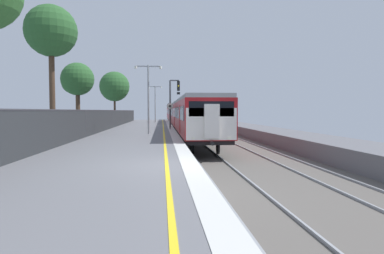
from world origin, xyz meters
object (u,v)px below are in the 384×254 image
signal_gantry (173,98)px  speed_limit_sign (170,112)px  platform_lamp_mid (148,93)px  platform_lamp_far (155,101)px  commuter_train_at_platform (180,114)px  background_tree_left (51,33)px  background_tree_right (76,80)px  background_tree_back (115,87)px

signal_gantry → speed_limit_sign: size_ratio=1.99×
platform_lamp_mid → platform_lamp_far: size_ratio=0.95×
commuter_train_at_platform → speed_limit_sign: size_ratio=26.13×
signal_gantry → platform_lamp_mid: 9.71m
signal_gantry → platform_lamp_mid: platform_lamp_mid is taller
platform_lamp_mid → background_tree_left: background_tree_left is taller
platform_lamp_mid → platform_lamp_far: platform_lamp_far is taller
platform_lamp_far → background_tree_left: bearing=-102.7°
signal_gantry → platform_lamp_far: (-2.11, 15.53, 0.14)m
commuter_train_at_platform → background_tree_left: size_ratio=7.44×
platform_lamp_far → background_tree_right: (-6.40, -19.91, 1.17)m
platform_lamp_mid → speed_limit_sign: bearing=73.8°
background_tree_right → background_tree_back: (0.84, 18.00, 0.67)m
speed_limit_sign → background_tree_left: size_ratio=0.28×
commuter_train_at_platform → background_tree_right: bearing=-117.8°
speed_limit_sign → background_tree_back: bearing=113.0°
background_tree_right → background_tree_back: bearing=87.3°
platform_lamp_mid → background_tree_back: bearing=103.5°
platform_lamp_mid → background_tree_right: (-6.40, 5.11, 1.33)m
signal_gantry → speed_limit_sign: signal_gantry is taller
background_tree_right → platform_lamp_mid: bearing=-38.6°
platform_lamp_mid → platform_lamp_far: (0.00, 25.02, 0.15)m
platform_lamp_far → platform_lamp_mid: bearing=-90.0°
background_tree_back → background_tree_left: bearing=-91.3°
background_tree_right → background_tree_left: bearing=-88.0°
speed_limit_sign → platform_lamp_mid: platform_lamp_mid is taller
background_tree_left → background_tree_right: size_ratio=1.45×
speed_limit_sign → background_tree_back: (-7.29, 17.14, 3.47)m
commuter_train_at_platform → speed_limit_sign: 18.15m
commuter_train_at_platform → background_tree_back: background_tree_back is taller
commuter_train_at_platform → background_tree_left: background_tree_left is taller
background_tree_left → background_tree_back: size_ratio=1.19×
signal_gantry → background_tree_right: 9.65m
background_tree_left → background_tree_back: bearing=88.7°
platform_lamp_far → background_tree_back: (-5.56, -1.91, 1.85)m
speed_limit_sign → platform_lamp_far: 19.19m
speed_limit_sign → background_tree_back: background_tree_back is taller
platform_lamp_far → background_tree_right: bearing=-107.8°
speed_limit_sign → background_tree_right: 8.64m
commuter_train_at_platform → platform_lamp_far: size_ratio=11.89×
platform_lamp_mid → background_tree_left: size_ratio=0.59×
background_tree_right → background_tree_back: size_ratio=0.82×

